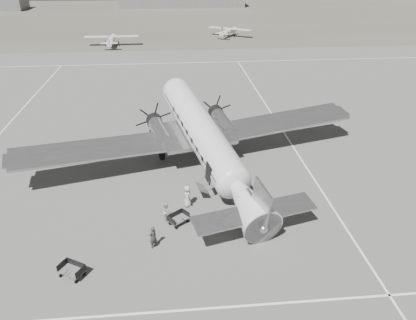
% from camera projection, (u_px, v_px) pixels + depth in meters
% --- Properties ---
extents(ground, '(260.00, 260.00, 0.00)m').
position_uv_depth(ground, '(172.00, 180.00, 34.15)').
color(ground, slate).
rests_on(ground, ground).
extents(taxi_line_near, '(60.00, 0.15, 0.01)m').
position_uv_depth(taxi_line_near, '(176.00, 311.00, 21.77)').
color(taxi_line_near, white).
rests_on(taxi_line_near, ground).
extents(taxi_line_right, '(0.15, 80.00, 0.01)m').
position_uv_depth(taxi_line_right, '(311.00, 174.00, 35.13)').
color(taxi_line_right, white).
rests_on(taxi_line_right, ground).
extents(taxi_line_horizon, '(90.00, 0.15, 0.01)m').
position_uv_depth(taxi_line_horizon, '(169.00, 63.00, 69.50)').
color(taxi_line_horizon, white).
rests_on(taxi_line_horizon, ground).
extents(grass_infield, '(260.00, 90.00, 0.01)m').
position_uv_depth(grass_infield, '(168.00, 17.00, 118.11)').
color(grass_infield, '#5D5B4E').
rests_on(grass_infield, ground).
extents(dc3_airliner, '(36.36, 29.58, 6.03)m').
position_uv_depth(dc3_airliner, '(206.00, 140.00, 34.05)').
color(dc3_airliner, '#AFAFB2').
rests_on(dc3_airliner, ground).
extents(light_plane_left, '(10.82, 8.78, 2.25)m').
position_uv_depth(light_plane_left, '(112.00, 41.00, 81.15)').
color(light_plane_left, silver).
rests_on(light_plane_left, ground).
extents(light_plane_right, '(12.91, 12.31, 2.10)m').
position_uv_depth(light_plane_right, '(229.00, 32.00, 89.96)').
color(light_plane_right, silver).
rests_on(light_plane_right, ground).
extents(baggage_cart_near, '(1.77, 1.70, 0.82)m').
position_uv_depth(baggage_cart_near, '(179.00, 219.00, 28.54)').
color(baggage_cart_near, '#5E5E5E').
rests_on(baggage_cart_near, ground).
extents(baggage_cart_far, '(1.86, 1.70, 0.86)m').
position_uv_depth(baggage_cart_far, '(72.00, 271.00, 23.90)').
color(baggage_cart_far, '#5E5E5E').
rests_on(baggage_cart_far, ground).
extents(ground_crew, '(0.69, 0.68, 1.61)m').
position_uv_depth(ground_crew, '(153.00, 237.00, 26.09)').
color(ground_crew, '#2F2F2F').
rests_on(ground_crew, ground).
extents(ramp_agent, '(0.64, 0.78, 1.49)m').
position_uv_depth(ramp_agent, '(167.00, 211.00, 28.79)').
color(ramp_agent, '#B2B2B0').
rests_on(ramp_agent, ground).
extents(passenger, '(0.61, 0.89, 1.77)m').
position_uv_depth(passenger, '(187.00, 196.00, 30.29)').
color(passenger, '#B1B1AF').
rests_on(passenger, ground).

